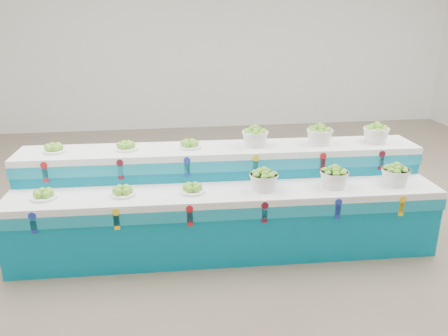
{
  "coord_description": "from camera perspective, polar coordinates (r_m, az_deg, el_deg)",
  "views": [
    {
      "loc": [
        -1.45,
        -4.7,
        2.4
      ],
      "look_at": [
        -0.8,
        -0.33,
        0.87
      ],
      "focal_mm": 35.81,
      "sensor_mm": 36.0,
      "label": 1
    }
  ],
  "objects": [
    {
      "name": "basket_lower_left",
      "position": [
        4.49,
        5.1,
        -1.47
      ],
      "size": [
        0.3,
        0.3,
        0.21
      ],
      "primitive_type": null,
      "rotation": [
        0.0,
        0.0,
        -0.04
      ],
      "color": "silver",
      "rests_on": "display_stand"
    },
    {
      "name": "plate_upper_right",
      "position": [
        4.85,
        -4.42,
        3.14
      ],
      "size": [
        0.26,
        0.26,
        0.1
      ],
      "primitive_type": "cylinder",
      "rotation": [
        0.0,
        0.0,
        -0.04
      ],
      "color": "white",
      "rests_on": "display_stand"
    },
    {
      "name": "basket_upper_right",
      "position": [
        5.32,
        18.84,
        4.24
      ],
      "size": [
        0.3,
        0.3,
        0.21
      ],
      "primitive_type": null,
      "rotation": [
        0.0,
        0.0,
        -0.04
      ],
      "color": "silver",
      "rests_on": "display_stand"
    },
    {
      "name": "plate_upper_mid",
      "position": [
        4.87,
        -12.42,
        2.84
      ],
      "size": [
        0.26,
        0.26,
        0.1
      ],
      "primitive_type": "cylinder",
      "rotation": [
        0.0,
        0.0,
        -0.04
      ],
      "color": "white",
      "rests_on": "display_stand"
    },
    {
      "name": "display_stand",
      "position": [
        4.8,
        -0.0,
        -4.06
      ],
      "size": [
        4.41,
        1.29,
        1.02
      ],
      "primitive_type": null,
      "rotation": [
        0.0,
        0.0,
        -0.04
      ],
      "color": "#037899",
      "rests_on": "ground"
    },
    {
      "name": "basket_upper_left",
      "position": [
        4.9,
        3.99,
        4.03
      ],
      "size": [
        0.3,
        0.3,
        0.21
      ],
      "primitive_type": null,
      "rotation": [
        0.0,
        0.0,
        -0.04
      ],
      "color": "silver",
      "rests_on": "display_stand"
    },
    {
      "name": "basket_upper_mid",
      "position": [
        5.08,
        12.1,
        4.18
      ],
      "size": [
        0.3,
        0.3,
        0.21
      ],
      "primitive_type": null,
      "rotation": [
        0.0,
        0.0,
        -0.04
      ],
      "color": "silver",
      "rests_on": "display_stand"
    },
    {
      "name": "back_wall",
      "position": [
        9.81,
        0.05,
        16.79
      ],
      "size": [
        10.0,
        0.0,
        10.0
      ],
      "primitive_type": "plane",
      "rotation": [
        1.57,
        0.0,
        0.0
      ],
      "color": "silver",
      "rests_on": "ground"
    },
    {
      "name": "ground",
      "position": [
        5.47,
        7.85,
        -7.11
      ],
      "size": [
        10.0,
        10.0,
        0.0
      ],
      "primitive_type": "plane",
      "color": "brown",
      "rests_on": "ground"
    },
    {
      "name": "plate_lower_left",
      "position": [
        4.61,
        -22.03,
        -3.05
      ],
      "size": [
        0.26,
        0.26,
        0.1
      ],
      "primitive_type": "cylinder",
      "rotation": [
        0.0,
        0.0,
        -0.04
      ],
      "color": "white",
      "rests_on": "display_stand"
    },
    {
      "name": "plate_lower_mid",
      "position": [
        4.46,
        -12.81,
        -2.81
      ],
      "size": [
        0.26,
        0.26,
        0.1
      ],
      "primitive_type": "cylinder",
      "rotation": [
        0.0,
        0.0,
        -0.04
      ],
      "color": "white",
      "rests_on": "display_stand"
    },
    {
      "name": "basket_lower_right",
      "position": [
        4.94,
        21.02,
        -0.77
      ],
      "size": [
        0.3,
        0.3,
        0.21
      ],
      "primitive_type": null,
      "rotation": [
        0.0,
        0.0,
        -0.04
      ],
      "color": "silver",
      "rests_on": "display_stand"
    },
    {
      "name": "basket_lower_mid",
      "position": [
        4.68,
        13.86,
        -1.1
      ],
      "size": [
        0.3,
        0.3,
        0.21
      ],
      "primitive_type": null,
      "rotation": [
        0.0,
        0.0,
        -0.04
      ],
      "color": "silver",
      "rests_on": "display_stand"
    },
    {
      "name": "plate_upper_left",
      "position": [
        5.01,
        -20.89,
        2.46
      ],
      "size": [
        0.26,
        0.26,
        0.1
      ],
      "primitive_type": "cylinder",
      "rotation": [
        0.0,
        0.0,
        -0.04
      ],
      "color": "white",
      "rests_on": "display_stand"
    },
    {
      "name": "plate_lower_right",
      "position": [
        4.43,
        -4.07,
        -2.52
      ],
      "size": [
        0.26,
        0.26,
        0.1
      ],
      "primitive_type": "cylinder",
      "rotation": [
        0.0,
        0.0,
        -0.04
      ],
      "color": "white",
      "rests_on": "display_stand"
    }
  ]
}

